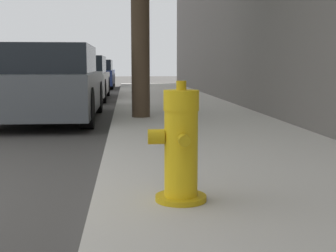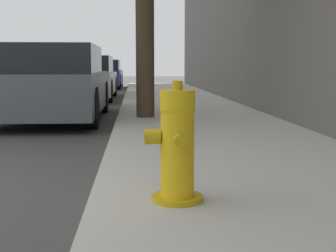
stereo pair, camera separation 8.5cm
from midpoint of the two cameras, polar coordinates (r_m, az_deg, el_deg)
The scene contains 5 objects.
sidewalk_slab at distance 3.65m, azimuth 13.82°, elevation -8.15°, with size 2.76×40.00×0.13m.
fire_hydrant at distance 3.09m, azimuth 1.87°, elevation -2.64°, with size 0.39×0.40×0.80m.
parked_car_near at distance 9.07m, azimuth -13.61°, elevation 5.01°, with size 1.88×4.27×1.39m.
parked_car_mid at distance 14.44m, azimuth -9.95°, elevation 5.75°, with size 1.79×4.54×1.30m.
parked_car_far at distance 21.39m, azimuth -8.02°, elevation 6.27°, with size 1.83×4.55×1.26m.
Camera 2 is at (2.27, -3.35, 1.03)m, focal length 50.00 mm.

